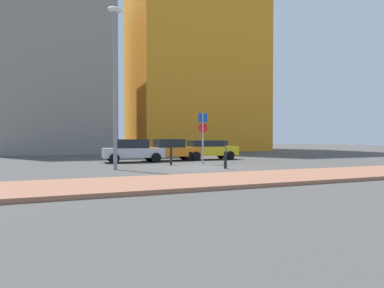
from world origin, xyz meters
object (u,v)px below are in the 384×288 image
Objects in this scene: street_lamp at (115,76)px; traffic_bollard_mid at (171,156)px; parked_car_silver at (133,150)px; parking_meter at (226,149)px; traffic_bollard_near at (225,160)px; parked_car_orange at (171,150)px; parked_car_yellow at (206,149)px; parking_sign_post at (203,132)px.

traffic_bollard_mid is at bearing 24.29° from street_lamp.
parked_car_silver is 6.17m from parking_meter.
traffic_bollard_near is at bearing -59.08° from parked_car_silver.
parking_meter is 3.61m from traffic_bollard_near.
parked_car_orange is 3.13× the size of parking_meter.
street_lamp is (-7.33, -5.39, 3.96)m from parked_car_yellow.
parked_car_orange is at bearing 72.54° from traffic_bollard_mid.
parking_meter is at bearing 62.24° from traffic_bollard_near.
parked_car_orange is at bearing 11.20° from parked_car_silver.
parked_car_yellow is at bearing 63.70° from parking_sign_post.
parking_sign_post is 2.53m from traffic_bollard_mid.
parking_meter is (1.63, 0.06, -1.06)m from parking_sign_post.
parking_sign_post is at bearing -76.29° from parked_car_orange.
traffic_bollard_near is at bearing -90.65° from parking_sign_post.
parking_meter is at bearing 13.63° from street_lamp.
parked_car_silver is 0.85× the size of parked_car_yellow.
parked_car_yellow is 9.92m from street_lamp.
traffic_bollard_near is (3.71, -6.19, -0.34)m from parked_car_silver.
parked_car_silver is 1.25× the size of parking_sign_post.
parking_sign_post is at bearing -39.46° from parked_car_silver.
traffic_bollard_mid reaches higher than traffic_bollard_near.
street_lamp is at bearing -155.71° from traffic_bollard_mid.
traffic_bollard_mid is at bearing -107.46° from parked_car_orange.
parked_car_silver is 3.63m from traffic_bollard_mid.
parked_car_silver is 3.64× the size of traffic_bollard_mid.
parking_sign_post is at bearing 89.35° from traffic_bollard_near.
parked_car_yellow is 1.47× the size of parking_sign_post.
parked_car_silver reaches higher than traffic_bollard_near.
parking_meter is at bearing -29.35° from parked_car_silver.
parked_car_silver reaches higher than parked_car_yellow.
street_lamp is (-5.49, -1.67, 2.74)m from parking_sign_post.
parked_car_yellow is (5.59, 0.64, -0.03)m from parked_car_silver.
traffic_bollard_near is (-1.67, -3.17, -0.48)m from parking_meter.
parked_car_silver is at bearing 69.87° from street_lamp.
parking_sign_post reaches higher than parked_car_silver.
parking_sign_post is 3.48× the size of traffic_bollard_near.
parking_meter reaches higher than parked_car_yellow.
street_lamp reaches higher than traffic_bollard_mid.
traffic_bollard_near is (5.45, -1.44, -4.27)m from street_lamp.
parked_car_orange is 6.82m from traffic_bollard_near.
parked_car_yellow is (2.73, 0.08, -0.01)m from parked_car_orange.
parked_car_silver is 4.99m from parking_sign_post.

